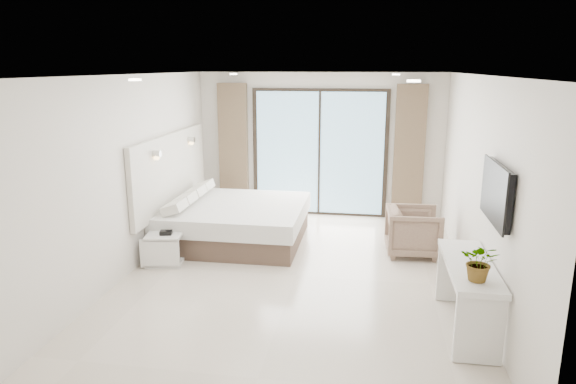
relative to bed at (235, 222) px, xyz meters
name	(u,v)px	position (x,y,z in m)	size (l,w,h in m)	color
ground	(296,276)	(1.20, -1.30, -0.32)	(6.20, 6.20, 0.00)	beige
room_shell	(291,152)	(1.00, -0.43, 1.26)	(4.62, 6.22, 2.72)	silver
bed	(235,222)	(0.00, 0.00, 0.00)	(2.21, 2.11, 0.76)	brown
nightstand	(165,249)	(-0.74, -1.18, -0.09)	(0.56, 0.49, 0.45)	white
phone	(166,233)	(-0.70, -1.18, 0.16)	(0.17, 0.13, 0.06)	black
console_desk	(468,281)	(3.24, -2.45, 0.24)	(0.48, 1.53, 0.77)	white
plant	(480,266)	(3.24, -2.92, 0.60)	(0.35, 0.39, 0.31)	#33662D
armchair	(413,229)	(2.84, -0.18, 0.08)	(0.77, 0.73, 0.80)	#7D6A52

